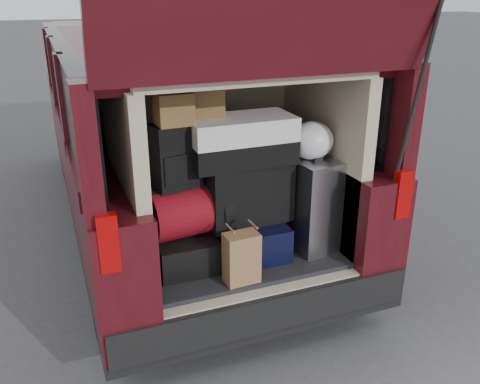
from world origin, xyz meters
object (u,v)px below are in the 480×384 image
(black_hardshell, at_px, (182,247))
(kraft_bag, at_px, (242,258))
(black_soft_case, at_px, (245,191))
(red_duffel, at_px, (188,211))
(navy_hardshell, at_px, (247,236))
(silver_roller, at_px, (308,203))
(backpack, at_px, (176,156))
(twotone_duffel, at_px, (241,140))

(black_hardshell, height_order, kraft_bag, kraft_bag)
(black_hardshell, relative_size, black_soft_case, 0.92)
(red_duffel, bearing_deg, navy_hardshell, -5.77)
(navy_hardshell, distance_m, silver_roller, 0.46)
(navy_hardshell, xyz_separation_m, silver_roller, (0.41, -0.06, 0.19))
(kraft_bag, bearing_deg, backpack, 125.43)
(black_hardshell, distance_m, silver_roller, 0.87)
(navy_hardshell, relative_size, silver_roller, 0.84)
(kraft_bag, xyz_separation_m, twotone_duffel, (0.13, 0.34, 0.60))
(silver_roller, relative_size, kraft_bag, 1.98)
(navy_hardshell, bearing_deg, black_soft_case, 101.51)
(black_hardshell, bearing_deg, red_duffel, -32.78)
(silver_roller, relative_size, twotone_duffel, 0.95)
(kraft_bag, relative_size, black_soft_case, 0.57)
(black_hardshell, relative_size, navy_hardshell, 0.97)
(black_hardshell, bearing_deg, backpack, -171.26)
(black_soft_case, height_order, twotone_duffel, twotone_duffel)
(black_hardshell, distance_m, twotone_duffel, 0.76)
(black_hardshell, height_order, silver_roller, silver_roller)
(kraft_bag, xyz_separation_m, black_soft_case, (0.16, 0.35, 0.27))
(black_hardshell, bearing_deg, twotone_duffel, -1.38)
(black_soft_case, height_order, backpack, backpack)
(red_duffel, distance_m, backpack, 0.35)
(black_hardshell, xyz_separation_m, black_soft_case, (0.42, 0.00, 0.32))
(kraft_bag, height_order, black_soft_case, black_soft_case)
(red_duffel, bearing_deg, black_soft_case, -2.17)
(twotone_duffel, bearing_deg, backpack, 177.99)
(red_duffel, bearing_deg, kraft_bag, -62.40)
(twotone_duffel, bearing_deg, black_hardshell, 177.66)
(black_soft_case, xyz_separation_m, backpack, (-0.44, -0.00, 0.28))
(red_duffel, bearing_deg, twotone_duffel, -4.00)
(silver_roller, distance_m, twotone_duffel, 0.64)
(black_hardshell, distance_m, navy_hardshell, 0.43)
(silver_roller, relative_size, red_duffel, 1.29)
(black_soft_case, bearing_deg, twotone_duffel, -163.16)
(navy_hardshell, bearing_deg, kraft_bag, -116.40)
(kraft_bag, height_order, twotone_duffel, twotone_duffel)
(backpack, xyz_separation_m, twotone_duffel, (0.40, -0.01, 0.06))
(navy_hardshell, xyz_separation_m, red_duffel, (-0.39, -0.00, 0.24))
(silver_roller, relative_size, backpack, 1.58)
(kraft_bag, relative_size, twotone_duffel, 0.48)
(silver_roller, relative_size, black_soft_case, 1.12)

